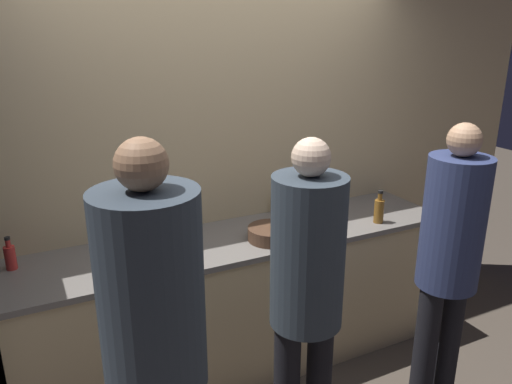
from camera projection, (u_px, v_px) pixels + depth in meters
The scene contains 11 objects.
wall_back at pixel (220, 166), 3.26m from camera, with size 5.20×0.06×2.60m.
counter at pixel (241, 301), 3.25m from camera, with size 2.78×0.67×0.93m.
person_left at pixel (154, 327), 1.83m from camera, with size 0.38×0.38×1.83m.
person_center at pixel (307, 284), 2.32m from camera, with size 0.34×0.34×1.72m.
person_right at pixel (449, 254), 2.67m from camera, with size 0.32×0.32×1.72m.
fruit_bowl at pixel (272, 233), 3.03m from camera, with size 0.29×0.29×0.12m.
utensil_crock at pixel (280, 204), 3.46m from camera, with size 0.11×0.11×0.27m.
bottle_red at pixel (10, 257), 2.65m from camera, with size 0.06×0.06×0.18m.
bottle_amber at pixel (379, 210), 3.28m from camera, with size 0.07×0.07×0.22m.
bottle_dark at pixel (318, 208), 3.34m from camera, with size 0.07×0.07×0.20m.
cup_white at pixel (313, 204), 3.53m from camera, with size 0.10×0.10×0.09m.
Camera 1 is at (-1.18, -2.24, 2.17)m, focal length 35.00 mm.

